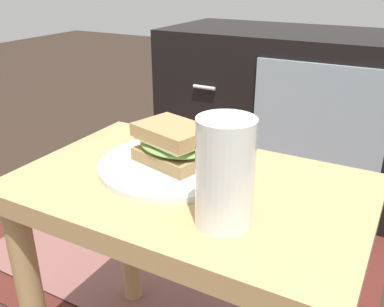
{
  "coord_description": "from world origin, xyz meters",
  "views": [
    {
      "loc": [
        0.29,
        -0.53,
        0.77
      ],
      "look_at": [
        0.0,
        0.0,
        0.51
      ],
      "focal_mm": 39.61,
      "sensor_mm": 36.0,
      "label": 1
    }
  ],
  "objects_px": {
    "sandwich_front": "(173,144)",
    "beer_glass": "(225,174)",
    "plate": "(173,164)",
    "tv_cabinet": "(297,113)"
  },
  "relations": [
    {
      "from": "tv_cabinet",
      "to": "plate",
      "type": "bearing_deg",
      "value": -88.39
    },
    {
      "from": "tv_cabinet",
      "to": "sandwich_front",
      "type": "bearing_deg",
      "value": -88.39
    },
    {
      "from": "plate",
      "to": "beer_glass",
      "type": "distance_m",
      "value": 0.2
    },
    {
      "from": "tv_cabinet",
      "to": "beer_glass",
      "type": "xyz_separation_m",
      "value": [
        0.17,
        -1.03,
        0.24
      ]
    },
    {
      "from": "tv_cabinet",
      "to": "beer_glass",
      "type": "relative_size",
      "value": 6.53
    },
    {
      "from": "sandwich_front",
      "to": "beer_glass",
      "type": "height_order",
      "value": "beer_glass"
    },
    {
      "from": "plate",
      "to": "sandwich_front",
      "type": "relative_size",
      "value": 1.72
    },
    {
      "from": "plate",
      "to": "beer_glass",
      "type": "xyz_separation_m",
      "value": [
        0.15,
        -0.12,
        0.07
      ]
    },
    {
      "from": "sandwich_front",
      "to": "beer_glass",
      "type": "relative_size",
      "value": 1.01
    },
    {
      "from": "plate",
      "to": "sandwich_front",
      "type": "distance_m",
      "value": 0.04
    }
  ]
}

